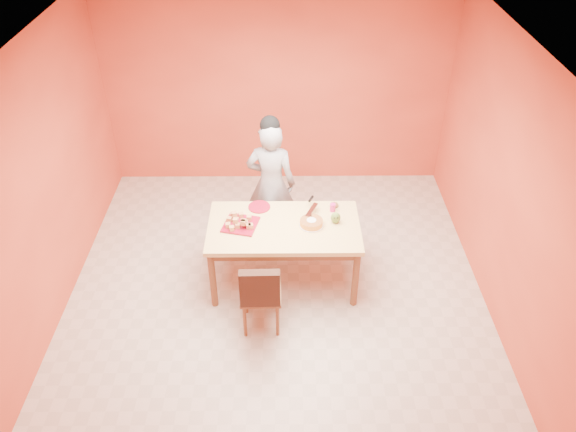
{
  "coord_description": "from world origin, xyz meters",
  "views": [
    {
      "loc": [
        0.09,
        -4.37,
        4.32
      ],
      "look_at": [
        0.13,
        0.3,
        0.9
      ],
      "focal_mm": 35.0,
      "sensor_mm": 36.0,
      "label": 1
    }
  ],
  "objects_px": {
    "sponge_cake": "(311,222)",
    "dining_table": "(284,233)",
    "dining_chair": "(261,292)",
    "egg_ornament": "(336,218)",
    "pastry_platter": "(241,225)",
    "checker_tin": "(334,205)",
    "person": "(271,184)",
    "red_dinner_plate": "(259,207)",
    "magenta_glass": "(333,207)"
  },
  "relations": [
    {
      "from": "sponge_cake",
      "to": "person",
      "type": "bearing_deg",
      "value": 119.34
    },
    {
      "from": "dining_table",
      "to": "sponge_cake",
      "type": "distance_m",
      "value": 0.32
    },
    {
      "from": "red_dinner_plate",
      "to": "checker_tin",
      "type": "bearing_deg",
      "value": 1.15
    },
    {
      "from": "dining_chair",
      "to": "magenta_glass",
      "type": "relative_size",
      "value": 9.9
    },
    {
      "from": "dining_table",
      "to": "dining_chair",
      "type": "bearing_deg",
      "value": -108.72
    },
    {
      "from": "sponge_cake",
      "to": "dining_table",
      "type": "bearing_deg",
      "value": -179.81
    },
    {
      "from": "dining_table",
      "to": "red_dinner_plate",
      "type": "xyz_separation_m",
      "value": [
        -0.27,
        0.33,
        0.1
      ]
    },
    {
      "from": "person",
      "to": "checker_tin",
      "type": "xyz_separation_m",
      "value": [
        0.7,
        -0.43,
        -0.01
      ]
    },
    {
      "from": "pastry_platter",
      "to": "red_dinner_plate",
      "type": "relative_size",
      "value": 1.4
    },
    {
      "from": "dining_table",
      "to": "red_dinner_plate",
      "type": "distance_m",
      "value": 0.44
    },
    {
      "from": "red_dinner_plate",
      "to": "dining_chair",
      "type": "bearing_deg",
      "value": -87.86
    },
    {
      "from": "person",
      "to": "egg_ornament",
      "type": "height_order",
      "value": "person"
    },
    {
      "from": "person",
      "to": "egg_ornament",
      "type": "xyz_separation_m",
      "value": [
        0.69,
        -0.73,
        0.04
      ]
    },
    {
      "from": "red_dinner_plate",
      "to": "sponge_cake",
      "type": "distance_m",
      "value": 0.65
    },
    {
      "from": "red_dinner_plate",
      "to": "pastry_platter",
      "type": "bearing_deg",
      "value": -119.87
    },
    {
      "from": "dining_chair",
      "to": "pastry_platter",
      "type": "relative_size",
      "value": 2.58
    },
    {
      "from": "dining_chair",
      "to": "egg_ornament",
      "type": "distance_m",
      "value": 1.13
    },
    {
      "from": "dining_chair",
      "to": "checker_tin",
      "type": "bearing_deg",
      "value": 51.63
    },
    {
      "from": "magenta_glass",
      "to": "dining_table",
      "type": "bearing_deg",
      "value": -153.56
    },
    {
      "from": "dining_table",
      "to": "pastry_platter",
      "type": "xyz_separation_m",
      "value": [
        -0.45,
        0.01,
        0.1
      ]
    },
    {
      "from": "person",
      "to": "sponge_cake",
      "type": "xyz_separation_m",
      "value": [
        0.43,
        -0.77,
        0.02
      ]
    },
    {
      "from": "sponge_cake",
      "to": "checker_tin",
      "type": "relative_size",
      "value": 2.68
    },
    {
      "from": "checker_tin",
      "to": "egg_ornament",
      "type": "bearing_deg",
      "value": -91.86
    },
    {
      "from": "egg_ornament",
      "to": "checker_tin",
      "type": "bearing_deg",
      "value": 92.11
    },
    {
      "from": "dining_chair",
      "to": "egg_ornament",
      "type": "relative_size",
      "value": 6.78
    },
    {
      "from": "pastry_platter",
      "to": "magenta_glass",
      "type": "relative_size",
      "value": 3.83
    },
    {
      "from": "pastry_platter",
      "to": "sponge_cake",
      "type": "distance_m",
      "value": 0.74
    },
    {
      "from": "egg_ornament",
      "to": "person",
      "type": "bearing_deg",
      "value": 137.52
    },
    {
      "from": "pastry_platter",
      "to": "magenta_glass",
      "type": "distance_m",
      "value": 1.02
    },
    {
      "from": "dining_chair",
      "to": "person",
      "type": "xyz_separation_m",
      "value": [
        0.08,
        1.46,
        0.33
      ]
    },
    {
      "from": "dining_chair",
      "to": "person",
      "type": "distance_m",
      "value": 1.5
    },
    {
      "from": "checker_tin",
      "to": "sponge_cake",
      "type": "bearing_deg",
      "value": -127.44
    },
    {
      "from": "egg_ornament",
      "to": "pastry_platter",
      "type": "bearing_deg",
      "value": -173.87
    },
    {
      "from": "person",
      "to": "magenta_glass",
      "type": "height_order",
      "value": "person"
    },
    {
      "from": "pastry_platter",
      "to": "sponge_cake",
      "type": "xyz_separation_m",
      "value": [
        0.74,
        -0.01,
        0.03
      ]
    },
    {
      "from": "red_dinner_plate",
      "to": "checker_tin",
      "type": "xyz_separation_m",
      "value": [
        0.82,
        0.02,
        0.01
      ]
    },
    {
      "from": "dining_table",
      "to": "pastry_platter",
      "type": "bearing_deg",
      "value": 178.81
    },
    {
      "from": "dining_table",
      "to": "egg_ornament",
      "type": "height_order",
      "value": "egg_ornament"
    },
    {
      "from": "dining_chair",
      "to": "red_dinner_plate",
      "type": "relative_size",
      "value": 3.63
    },
    {
      "from": "pastry_platter",
      "to": "egg_ornament",
      "type": "bearing_deg",
      "value": 2.17
    },
    {
      "from": "dining_table",
      "to": "person",
      "type": "height_order",
      "value": "person"
    },
    {
      "from": "magenta_glass",
      "to": "dining_chair",
      "type": "bearing_deg",
      "value": -128.8
    },
    {
      "from": "magenta_glass",
      "to": "checker_tin",
      "type": "relative_size",
      "value": 0.98
    },
    {
      "from": "dining_table",
      "to": "magenta_glass",
      "type": "distance_m",
      "value": 0.61
    },
    {
      "from": "egg_ornament",
      "to": "dining_table",
      "type": "bearing_deg",
      "value": -171.07
    },
    {
      "from": "dining_table",
      "to": "magenta_glass",
      "type": "bearing_deg",
      "value": 26.44
    },
    {
      "from": "pastry_platter",
      "to": "magenta_glass",
      "type": "bearing_deg",
      "value": 14.46
    },
    {
      "from": "pastry_platter",
      "to": "dining_chair",
      "type": "bearing_deg",
      "value": -72.13
    },
    {
      "from": "pastry_platter",
      "to": "dining_table",
      "type": "bearing_deg",
      "value": -1.19
    },
    {
      "from": "dining_table",
      "to": "dining_chair",
      "type": "distance_m",
      "value": 0.75
    }
  ]
}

